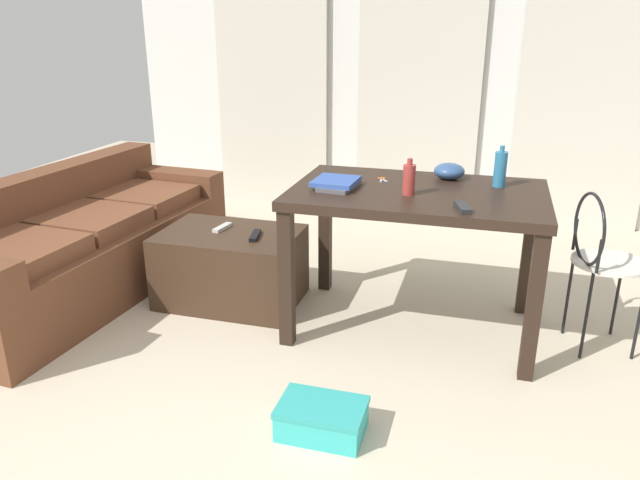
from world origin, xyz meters
TOP-DOWN VIEW (x-y plane):
  - ground_plane at (0.00, 1.45)m, footprint 8.89×8.89m
  - wall_back at (0.00, 3.71)m, footprint 5.05×0.10m
  - curtains at (0.00, 3.62)m, footprint 3.59×0.03m
  - couch at (-1.76, 1.45)m, footprint 0.96×2.12m
  - coffee_table at (-0.80, 1.55)m, footprint 0.81×0.55m
  - craft_table at (0.29, 1.51)m, footprint 1.29×0.83m
  - wire_chair at (1.19, 1.55)m, footprint 0.37×0.39m
  - bottle_near at (0.25, 1.40)m, footprint 0.06×0.06m
  - bottle_far at (0.68, 1.70)m, footprint 0.06×0.06m
  - bowl at (0.42, 1.79)m, footprint 0.17×0.17m
  - book_stack at (-0.13, 1.44)m, footprint 0.23×0.27m
  - tv_remote_on_table at (0.53, 1.22)m, footprint 0.09×0.17m
  - scissors at (0.07, 1.67)m, footprint 0.07×0.10m
  - tv_remote_primary at (-0.87, 1.59)m, footprint 0.06×0.16m
  - tv_remote_secondary at (-0.62, 1.51)m, footprint 0.08×0.18m
  - shoebox at (0.07, 0.48)m, footprint 0.36×0.24m

SIDE VIEW (x-z plane):
  - ground_plane at x=0.00m, z-range 0.00..0.00m
  - shoebox at x=0.07m, z-range 0.00..0.14m
  - coffee_table at x=-0.80m, z-range 0.00..0.44m
  - couch at x=-1.76m, z-range -0.07..0.66m
  - tv_remote_primary at x=-0.87m, z-range 0.44..0.46m
  - tv_remote_secondary at x=-0.62m, z-range 0.44..0.46m
  - wire_chair at x=1.19m, z-range 0.11..0.94m
  - craft_table at x=0.29m, z-range 0.28..1.07m
  - scissors at x=0.07m, z-range 0.78..0.79m
  - tv_remote_on_table at x=0.53m, z-range 0.78..0.81m
  - book_stack at x=-0.13m, z-range 0.79..0.83m
  - bowl at x=0.42m, z-range 0.78..0.87m
  - bottle_near at x=0.25m, z-range 0.77..0.96m
  - bottle_far at x=0.68m, z-range 0.77..0.99m
  - curtains at x=0.00m, z-range 0.00..2.42m
  - wall_back at x=0.00m, z-range 0.00..2.64m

